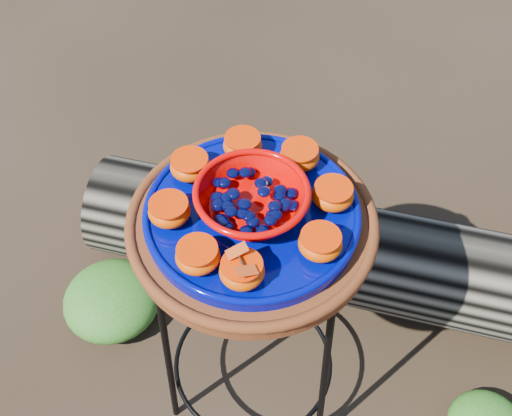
% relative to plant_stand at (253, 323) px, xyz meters
% --- Properties ---
extents(ground, '(60.00, 60.00, 0.00)m').
position_rel_plant_stand_xyz_m(ground, '(0.00, 0.00, -0.35)').
color(ground, black).
extents(plant_stand, '(0.44, 0.44, 0.70)m').
position_rel_plant_stand_xyz_m(plant_stand, '(0.00, 0.00, 0.00)').
color(plant_stand, black).
rests_on(plant_stand, ground).
extents(terracotta_saucer, '(0.47, 0.47, 0.04)m').
position_rel_plant_stand_xyz_m(terracotta_saucer, '(0.00, 0.00, 0.37)').
color(terracotta_saucer, '#602812').
rests_on(terracotta_saucer, plant_stand).
extents(cobalt_plate, '(0.40, 0.40, 0.03)m').
position_rel_plant_stand_xyz_m(cobalt_plate, '(0.00, 0.00, 0.40)').
color(cobalt_plate, '#000763').
rests_on(cobalt_plate, terracotta_saucer).
extents(red_bowl, '(0.20, 0.20, 0.06)m').
position_rel_plant_stand_xyz_m(red_bowl, '(0.00, 0.00, 0.44)').
color(red_bowl, '#CC0300').
rests_on(red_bowl, cobalt_plate).
extents(glass_gems, '(0.16, 0.16, 0.03)m').
position_rel_plant_stand_xyz_m(glass_gems, '(0.00, 0.00, 0.48)').
color(glass_gems, black).
rests_on(glass_gems, red_bowl).
extents(orange_half_0, '(0.08, 0.08, 0.04)m').
position_rel_plant_stand_xyz_m(orange_half_0, '(0.01, -0.15, 0.44)').
color(orange_half_0, '#B52200').
rests_on(orange_half_0, cobalt_plate).
extents(orange_half_1, '(0.08, 0.08, 0.04)m').
position_rel_plant_stand_xyz_m(orange_half_1, '(0.13, -0.07, 0.44)').
color(orange_half_1, '#B52200').
rests_on(orange_half_1, cobalt_plate).
extents(orange_half_2, '(0.08, 0.08, 0.04)m').
position_rel_plant_stand_xyz_m(orange_half_2, '(0.14, 0.04, 0.44)').
color(orange_half_2, '#B52200').
rests_on(orange_half_2, cobalt_plate).
extents(orange_half_3, '(0.08, 0.08, 0.04)m').
position_rel_plant_stand_xyz_m(orange_half_3, '(0.07, 0.13, 0.44)').
color(orange_half_3, '#B52200').
rests_on(orange_half_3, cobalt_plate).
extents(orange_half_4, '(0.08, 0.08, 0.04)m').
position_rel_plant_stand_xyz_m(orange_half_4, '(-0.04, 0.14, 0.44)').
color(orange_half_4, '#B52200').
rests_on(orange_half_4, cobalt_plate).
extents(orange_half_5, '(0.08, 0.08, 0.04)m').
position_rel_plant_stand_xyz_m(orange_half_5, '(-0.13, 0.07, 0.44)').
color(orange_half_5, '#B52200').
rests_on(orange_half_5, cobalt_plate).
extents(orange_half_6, '(0.08, 0.08, 0.04)m').
position_rel_plant_stand_xyz_m(orange_half_6, '(-0.14, -0.04, 0.44)').
color(orange_half_6, '#B52200').
rests_on(orange_half_6, cobalt_plate).
extents(orange_half_7, '(0.08, 0.08, 0.04)m').
position_rel_plant_stand_xyz_m(orange_half_7, '(-0.07, -0.13, 0.44)').
color(orange_half_7, '#B52200').
rests_on(orange_half_7, cobalt_plate).
extents(butterfly, '(0.09, 0.08, 0.01)m').
position_rel_plant_stand_xyz_m(butterfly, '(0.01, -0.15, 0.46)').
color(butterfly, '#C03C10').
rests_on(butterfly, orange_half_0).
extents(driftwood_log, '(1.62, 0.55, 0.30)m').
position_rel_plant_stand_xyz_m(driftwood_log, '(0.24, 0.38, -0.20)').
color(driftwood_log, black).
rests_on(driftwood_log, ground).
extents(foliage_left, '(0.28, 0.28, 0.14)m').
position_rel_plant_stand_xyz_m(foliage_left, '(-0.45, 0.16, -0.28)').
color(foliage_left, '#1E5915').
rests_on(foliage_left, ground).
extents(foliage_back, '(0.32, 0.32, 0.16)m').
position_rel_plant_stand_xyz_m(foliage_back, '(-0.08, 0.58, -0.27)').
color(foliage_back, '#1E5915').
rests_on(foliage_back, ground).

